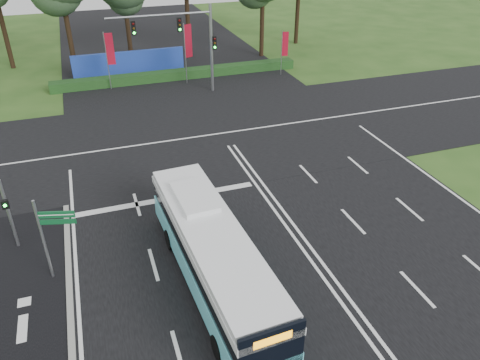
% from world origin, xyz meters
% --- Properties ---
extents(ground, '(120.00, 120.00, 0.00)m').
position_xyz_m(ground, '(0.00, 0.00, 0.00)').
color(ground, '#294D19').
rests_on(ground, ground).
extents(road_main, '(20.00, 120.00, 0.04)m').
position_xyz_m(road_main, '(0.00, 0.00, 0.02)').
color(road_main, black).
rests_on(road_main, ground).
extents(road_cross, '(120.00, 14.00, 0.05)m').
position_xyz_m(road_cross, '(0.00, 12.00, 0.03)').
color(road_cross, black).
rests_on(road_cross, ground).
extents(kerb_strip, '(0.25, 18.00, 0.12)m').
position_xyz_m(kerb_strip, '(-10.10, -3.00, 0.06)').
color(kerb_strip, gray).
rests_on(kerb_strip, ground).
extents(city_bus, '(2.85, 10.91, 3.10)m').
position_xyz_m(city_bus, '(-4.45, -2.06, 1.56)').
color(city_bus, '#6AE8F7').
rests_on(city_bus, ground).
extents(pedestrian_signal, '(0.29, 0.42, 3.54)m').
position_xyz_m(pedestrian_signal, '(-12.23, 3.27, 1.94)').
color(pedestrian_signal, gray).
rests_on(pedestrian_signal, ground).
extents(street_sign, '(1.46, 0.47, 3.85)m').
position_xyz_m(street_sign, '(-10.41, 0.53, 2.44)').
color(street_sign, gray).
rests_on(street_sign, ground).
extents(banner_flag_left, '(0.71, 0.11, 4.80)m').
position_xyz_m(banner_flag_left, '(-5.82, 23.59, 3.12)').
color(banner_flag_left, gray).
rests_on(banner_flag_left, ground).
extents(banner_flag_mid, '(0.72, 0.31, 5.13)m').
position_xyz_m(banner_flag_mid, '(0.62, 23.06, 3.32)').
color(banner_flag_mid, gray).
rests_on(banner_flag_mid, ground).
extents(banner_flag_right, '(0.57, 0.21, 3.99)m').
position_xyz_m(banner_flag_right, '(9.32, 22.48, 2.63)').
color(banner_flag_right, gray).
rests_on(banner_flag_right, ground).
extents(traffic_light_gantry, '(8.41, 0.28, 7.00)m').
position_xyz_m(traffic_light_gantry, '(0.21, 20.50, 4.66)').
color(traffic_light_gantry, gray).
rests_on(traffic_light_gantry, ground).
extents(hedge, '(22.00, 1.20, 0.80)m').
position_xyz_m(hedge, '(0.00, 24.50, 0.40)').
color(hedge, '#173714').
rests_on(hedge, ground).
extents(blue_hoarding, '(10.00, 0.30, 2.20)m').
position_xyz_m(blue_hoarding, '(-4.00, 27.00, 1.10)').
color(blue_hoarding, '#1E3CA5').
rests_on(blue_hoarding, ground).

